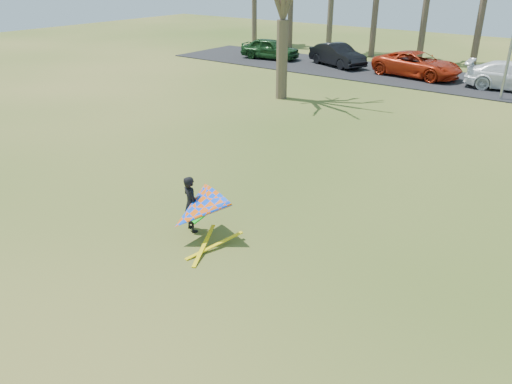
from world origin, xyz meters
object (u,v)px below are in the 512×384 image
Objects in this scene: car_2 at (417,64)px; car_0 at (270,49)px; car_1 at (337,55)px; kite_flyer at (196,210)px.

car_0 is at bearing 99.33° from car_2.
kite_flyer reaches higher than car_1.
car_2 reaches higher than car_1.
car_2 is (11.78, 0.20, 0.01)m from car_0.
car_2 is 24.67m from kite_flyer.
kite_flyer is (9.16, -24.78, -0.01)m from car_1.
car_2 is at bearing 97.13° from kite_flyer.
car_1 is at bearing 110.28° from kite_flyer.
car_0 is 1.94× the size of kite_flyer.
car_1 reaches higher than car_0.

